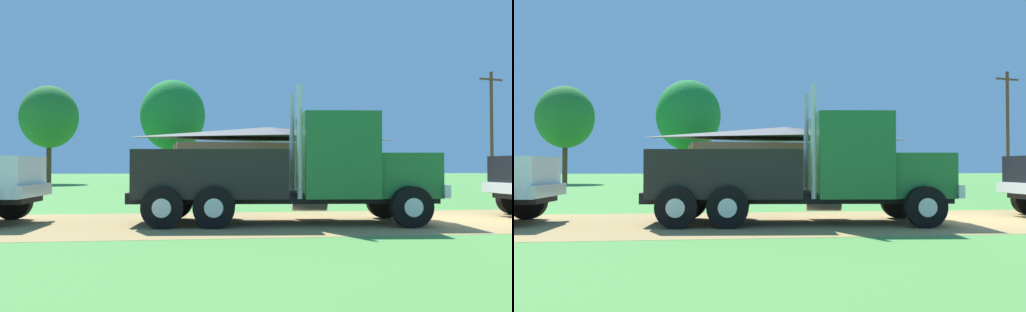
# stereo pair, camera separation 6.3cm
# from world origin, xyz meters

# --- Properties ---
(ground_plane) EXTENTS (200.00, 200.00, 0.00)m
(ground_plane) POSITION_xyz_m (0.00, 0.00, 0.00)
(ground_plane) COLOR #4B893C
(dirt_track) EXTENTS (120.00, 6.03, 0.01)m
(dirt_track) POSITION_xyz_m (0.00, 0.00, 0.00)
(dirt_track) COLOR #9E804C
(dirt_track) RESTS_ON ground_plane
(truck_foreground_white) EXTENTS (8.27, 3.29, 3.60)m
(truck_foreground_white) POSITION_xyz_m (-5.06, -0.21, 1.35)
(truck_foreground_white) COLOR black
(truck_foreground_white) RESTS_ON ground_plane
(shed_building) EXTENTS (14.21, 7.76, 4.29)m
(shed_building) POSITION_xyz_m (-2.40, 21.20, 2.06)
(shed_building) COLOR brown
(shed_building) RESTS_ON ground_plane
(utility_pole_near) EXTENTS (2.17, 0.64, 8.98)m
(utility_pole_near) POSITION_xyz_m (15.57, 23.41, 4.75)
(utility_pole_near) COLOR brown
(utility_pole_near) RESTS_ON ground_plane
(tree_left) EXTENTS (5.09, 5.09, 8.80)m
(tree_left) POSITION_xyz_m (-20.62, 33.56, 5.98)
(tree_left) COLOR #513823
(tree_left) RESTS_ON ground_plane
(tree_mid) EXTENTS (5.39, 5.39, 8.76)m
(tree_mid) POSITION_xyz_m (-9.41, 28.99, 5.79)
(tree_mid) COLOR #513823
(tree_mid) RESTS_ON ground_plane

